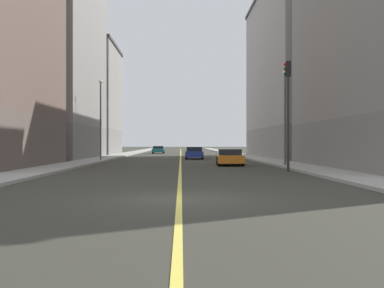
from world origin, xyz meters
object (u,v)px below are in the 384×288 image
object	(u,v)px
street_lamp_right_near	(101,111)
car_teal	(158,150)
building_right_midblock	(49,62)
building_right_distant	(84,100)
car_orange	(230,157)
street_lamp_left_near	(285,107)
building_left_mid	(302,73)
car_blue	(194,153)
traffic_light_left_near	(288,101)

from	to	relation	value
street_lamp_right_near	car_teal	size ratio (longest dim) A/B	1.76
building_right_midblock	building_right_distant	distance (m)	18.09
car_orange	car_teal	distance (m)	41.52
street_lamp_left_near	car_teal	size ratio (longest dim) A/B	1.59
building_right_distant	car_teal	world-z (taller)	building_right_distant
street_lamp_left_near	building_right_midblock	bearing A→B (deg)	140.71
building_left_mid	car_teal	size ratio (longest dim) A/B	6.04
car_teal	building_right_distant	bearing A→B (deg)	-143.40
car_blue	car_orange	xyz separation A→B (m)	(2.24, -14.18, -0.03)
street_lamp_right_near	car_blue	xyz separation A→B (m)	(8.83, 6.00, -3.96)
street_lamp_left_near	street_lamp_right_near	xyz separation A→B (m)	(-14.73, 10.57, 0.37)
building_right_distant	building_left_mid	bearing A→B (deg)	-26.40
street_lamp_left_near	car_blue	world-z (taller)	street_lamp_left_near
street_lamp_right_near	car_teal	world-z (taller)	street_lamp_right_near
street_lamp_right_near	car_orange	world-z (taller)	street_lamp_right_near
street_lamp_left_near	street_lamp_right_near	size ratio (longest dim) A/B	0.91
street_lamp_right_near	car_orange	xyz separation A→B (m)	(11.07, -8.18, -4.00)
car_blue	car_orange	distance (m)	14.35
building_right_midblock	traffic_light_left_near	size ratio (longest dim) A/B	3.17
street_lamp_left_near	building_right_distant	bearing A→B (deg)	121.15
street_lamp_right_near	street_lamp_left_near	bearing A→B (deg)	-35.66
building_right_distant	traffic_light_left_near	size ratio (longest dim) A/B	2.44
building_right_midblock	car_orange	bearing A→B (deg)	-40.43
street_lamp_left_near	building_left_mid	bearing A→B (deg)	72.64
traffic_light_left_near	building_right_distant	bearing A→B (deg)	116.62
building_right_midblock	traffic_light_left_near	xyz separation A→B (m)	(20.44, -22.85, -6.13)
traffic_light_left_near	car_blue	distance (m)	22.68
building_right_midblock	street_lamp_left_near	distance (m)	28.38
building_left_mid	building_right_midblock	world-z (taller)	building_right_midblock
building_left_mid	car_orange	distance (m)	23.65
traffic_light_left_near	building_right_midblock	bearing A→B (deg)	131.82
building_left_mid	building_right_distant	size ratio (longest dim) A/B	1.60
building_right_midblock	building_right_distant	size ratio (longest dim) A/B	1.30
car_teal	car_blue	bearing A→B (deg)	-79.17
car_blue	car_teal	world-z (taller)	car_blue
street_lamp_left_near	car_orange	xyz separation A→B (m)	(-3.66, 2.39, -3.63)
building_left_mid	building_right_distant	distance (m)	31.52
traffic_light_left_near	street_lamp_left_near	xyz separation A→B (m)	(1.02, 5.30, 0.06)
building_left_mid	building_right_distant	world-z (taller)	building_left_mid
street_lamp_right_near	building_right_distant	bearing A→B (deg)	105.10
building_right_distant	car_blue	world-z (taller)	building_right_distant
car_orange	car_teal	xyz separation A→B (m)	(-7.35, 40.86, -0.01)
building_left_mid	building_right_distant	xyz separation A→B (m)	(-28.18, 13.99, -1.93)
building_left_mid	traffic_light_left_near	world-z (taller)	building_left_mid
building_right_distant	traffic_light_left_near	xyz separation A→B (m)	(20.44, -40.79, -3.78)
street_lamp_left_near	car_teal	distance (m)	44.78
building_right_midblock	street_lamp_right_near	bearing A→B (deg)	-46.07
building_right_midblock	car_blue	xyz separation A→B (m)	(15.55, -0.98, -9.66)
building_left_mid	building_right_distant	bearing A→B (deg)	153.60
building_left_mid	street_lamp_left_near	distance (m)	23.23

